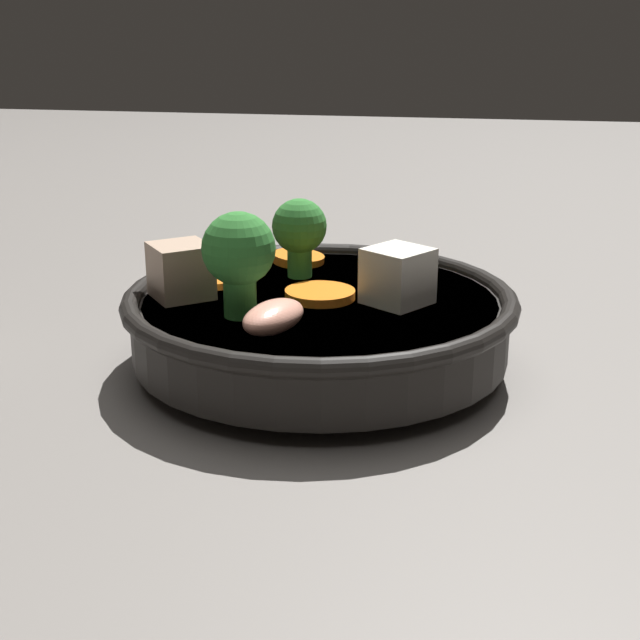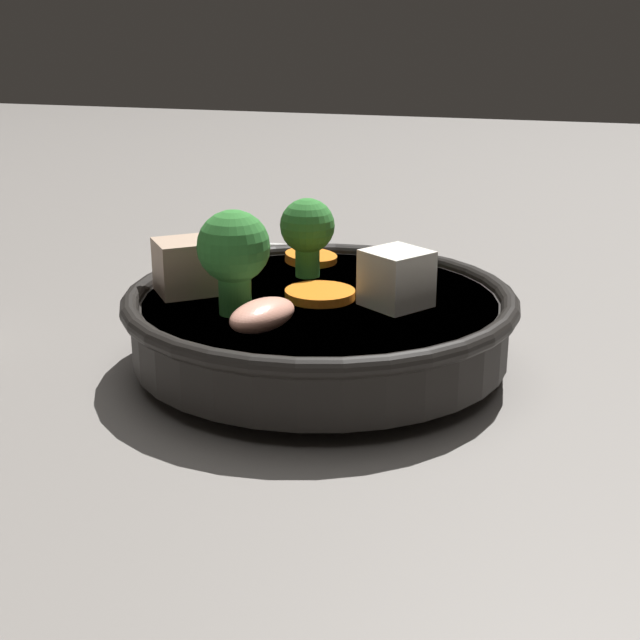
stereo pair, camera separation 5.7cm
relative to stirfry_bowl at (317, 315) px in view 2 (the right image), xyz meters
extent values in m
plane|color=slate|center=(0.00, 0.00, -0.04)|extent=(3.00, 3.00, 0.00)
cylinder|color=black|center=(0.00, 0.00, -0.03)|extent=(0.13, 0.13, 0.01)
cylinder|color=black|center=(0.00, 0.00, -0.01)|extent=(0.24, 0.24, 0.04)
torus|color=black|center=(0.00, 0.00, 0.01)|extent=(0.25, 0.25, 0.01)
cylinder|color=brown|center=(0.00, 0.00, 0.00)|extent=(0.22, 0.22, 0.02)
cylinder|color=orange|center=(0.00, 0.00, 0.01)|extent=(0.06, 0.06, 0.01)
cylinder|color=orange|center=(0.04, -0.04, 0.01)|extent=(0.03, 0.03, 0.01)
cylinder|color=orange|center=(0.01, 0.07, 0.01)|extent=(0.05, 0.05, 0.01)
cylinder|color=orange|center=(0.08, 0.03, 0.01)|extent=(0.04, 0.04, 0.01)
cylinder|color=green|center=(-0.04, 0.04, 0.02)|extent=(0.02, 0.02, 0.03)
sphere|color=#2D752D|center=(-0.04, 0.04, 0.05)|extent=(0.04, 0.04, 0.04)
cylinder|color=green|center=(0.05, 0.02, 0.02)|extent=(0.02, 0.02, 0.02)
sphere|color=#2D752D|center=(0.05, 0.02, 0.05)|extent=(0.04, 0.04, 0.04)
cube|color=tan|center=(-0.01, 0.09, 0.03)|extent=(0.05, 0.05, 0.03)
cube|color=silver|center=(0.00, -0.05, 0.03)|extent=(0.05, 0.05, 0.03)
ellipsoid|color=#EA9E84|center=(-0.07, 0.01, 0.02)|extent=(0.05, 0.04, 0.02)
cylinder|color=white|center=(0.19, 0.11, -0.03)|extent=(0.12, 0.12, 0.01)
torus|color=white|center=(0.19, 0.11, -0.03)|extent=(0.13, 0.13, 0.01)
camera|label=1|loc=(-0.53, -0.10, 0.18)|focal=50.00mm
camera|label=2|loc=(-0.51, -0.16, 0.18)|focal=50.00mm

